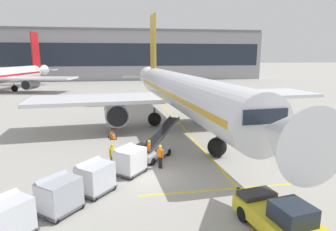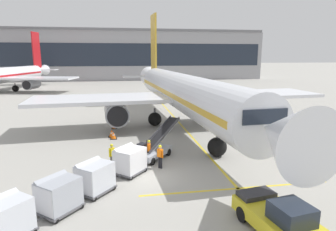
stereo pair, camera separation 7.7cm
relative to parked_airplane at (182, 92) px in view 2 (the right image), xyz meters
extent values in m
plane|color=#9E9B93|center=(-4.90, -13.53, -3.90)|extent=(600.00, 600.00, 0.00)
cylinder|color=silver|center=(0.05, -0.74, 0.11)|extent=(6.09, 32.60, 3.92)
cube|color=gold|center=(0.05, -0.74, 0.11)|extent=(6.04, 31.31, 0.47)
cone|color=silver|center=(1.27, -18.86, 0.11)|extent=(3.98, 4.16, 3.73)
cone|color=silver|center=(-1.25, 18.56, 0.41)|extent=(3.75, 6.49, 3.33)
cube|color=silver|center=(-8.47, -0.50, -0.48)|extent=(15.79, 7.50, 0.36)
cylinder|color=#93969E|center=(-7.29, -1.07, -1.87)|extent=(2.71, 4.37, 2.43)
cylinder|color=black|center=(-7.15, -3.22, -1.87)|extent=(2.07, 0.26, 2.07)
cube|color=silver|center=(8.46, 0.64, -0.48)|extent=(15.79, 7.50, 0.36)
cylinder|color=#93969E|center=(7.37, -0.08, -1.87)|extent=(2.71, 4.37, 2.43)
cylinder|color=black|center=(7.52, -2.23, -1.87)|extent=(2.07, 0.26, 2.07)
cube|color=gold|center=(-1.14, 17.00, 5.76)|extent=(0.54, 3.90, 9.72)
cube|color=silver|center=(-1.12, 16.68, 0.70)|extent=(10.62, 3.29, 0.20)
cube|color=#1E2633|center=(1.08, -16.12, 0.70)|extent=(2.86, 1.95, 0.86)
cylinder|color=#47474C|center=(0.70, -10.44, -2.49)|extent=(0.22, 0.22, 1.27)
sphere|color=black|center=(0.70, -10.44, -3.12)|extent=(1.56, 1.56, 1.56)
cylinder|color=#47474C|center=(-2.99, 0.68, -2.49)|extent=(0.22, 0.22, 1.27)
sphere|color=black|center=(-2.99, 0.68, -3.12)|extent=(1.56, 1.56, 1.56)
cylinder|color=#47474C|center=(2.88, 1.08, -2.49)|extent=(0.22, 0.22, 1.27)
sphere|color=black|center=(2.88, 1.08, -3.12)|extent=(1.56, 1.56, 1.56)
cube|color=#A3A8B2|center=(-4.45, -10.09, -3.40)|extent=(3.40, 3.64, 0.44)
cube|color=black|center=(-5.32, -10.59, -2.83)|extent=(0.81, 0.82, 0.70)
cylinder|color=#333338|center=(-4.89, -10.06, -2.78)|extent=(0.08, 0.08, 0.80)
cube|color=#A3A8B2|center=(-3.66, -9.13, -2.27)|extent=(3.83, 4.38, 1.97)
cube|color=black|center=(-3.66, -9.13, -2.18)|extent=(3.63, 4.18, 1.82)
cube|color=#333338|center=(-3.32, -9.41, -2.15)|extent=(3.13, 3.79, 2.01)
cube|color=#333338|center=(-4.00, -8.85, -2.15)|extent=(3.13, 3.79, 2.01)
cylinder|color=black|center=(-3.13, -9.64, -3.62)|extent=(0.51, 0.56, 0.56)
cylinder|color=black|center=(-4.26, -8.71, -3.62)|extent=(0.51, 0.56, 0.56)
cylinder|color=black|center=(-4.64, -11.48, -3.62)|extent=(0.51, 0.56, 0.56)
cylinder|color=black|center=(-5.78, -10.54, -3.62)|extent=(0.51, 0.56, 0.56)
cube|color=#515156|center=(-6.30, -12.81, -3.69)|extent=(2.51, 2.56, 0.12)
cylinder|color=#4C4C51|center=(-7.17, -13.85, -3.70)|extent=(0.50, 0.58, 0.07)
cube|color=silver|center=(-6.30, -12.81, -2.88)|extent=(2.37, 2.42, 1.50)
cube|color=silver|center=(-6.62, -12.55, -2.36)|extent=(1.81, 1.95, 0.74)
cube|color=silver|center=(-6.92, -13.56, -2.88)|extent=(1.13, 0.94, 1.38)
sphere|color=black|center=(-7.34, -12.99, -3.75)|extent=(0.30, 0.30, 0.30)
sphere|color=black|center=(-6.29, -13.86, -3.75)|extent=(0.30, 0.30, 0.30)
sphere|color=black|center=(-6.31, -11.76, -3.75)|extent=(0.30, 0.30, 0.30)
sphere|color=black|center=(-5.27, -12.64, -3.75)|extent=(0.30, 0.30, 0.30)
cube|color=#515156|center=(-8.42, -15.30, -3.69)|extent=(2.51, 2.56, 0.12)
cylinder|color=#4C4C51|center=(-9.28, -16.34, -3.70)|extent=(0.50, 0.58, 0.07)
cube|color=silver|center=(-8.42, -15.30, -2.88)|extent=(2.37, 2.42, 1.50)
cube|color=silver|center=(-8.74, -15.04, -2.36)|extent=(1.81, 1.95, 0.74)
cube|color=silver|center=(-9.04, -16.04, -2.88)|extent=(1.13, 0.94, 1.38)
sphere|color=black|center=(-9.45, -15.48, -3.75)|extent=(0.30, 0.30, 0.30)
sphere|color=black|center=(-8.41, -16.35, -3.75)|extent=(0.30, 0.30, 0.30)
sphere|color=black|center=(-8.43, -14.25, -3.75)|extent=(0.30, 0.30, 0.30)
sphere|color=black|center=(-7.38, -15.12, -3.75)|extent=(0.30, 0.30, 0.30)
cube|color=#515156|center=(-10.06, -17.23, -3.69)|extent=(2.51, 2.56, 0.12)
cylinder|color=#4C4C51|center=(-10.93, -18.27, -3.70)|extent=(0.50, 0.58, 0.07)
cube|color=#9EA3AD|center=(-10.06, -17.23, -2.88)|extent=(2.37, 2.42, 1.50)
cube|color=#9EA3AD|center=(-10.38, -16.97, -2.36)|extent=(1.81, 1.95, 0.74)
cube|color=silver|center=(-10.68, -17.97, -2.88)|extent=(1.13, 0.94, 1.38)
sphere|color=black|center=(-11.10, -17.41, -3.75)|extent=(0.30, 0.30, 0.30)
sphere|color=black|center=(-10.05, -18.28, -3.75)|extent=(0.30, 0.30, 0.30)
sphere|color=black|center=(-10.08, -16.18, -3.75)|extent=(0.30, 0.30, 0.30)
sphere|color=black|center=(-9.03, -17.05, -3.75)|extent=(0.30, 0.30, 0.30)
cube|color=silver|center=(-11.91, -19.16, -2.88)|extent=(2.37, 2.42, 1.50)
sphere|color=black|center=(-11.92, -18.11, -3.75)|extent=(0.30, 0.30, 0.30)
sphere|color=black|center=(-10.87, -18.98, -3.75)|extent=(0.30, 0.30, 0.30)
cube|color=gold|center=(0.03, -20.78, -3.22)|extent=(2.79, 4.68, 0.70)
cube|color=#1E2633|center=(0.15, -21.54, -2.47)|extent=(1.70, 1.76, 0.80)
cube|color=#28282D|center=(-0.24, -19.15, -2.75)|extent=(1.92, 1.25, 0.24)
cylinder|color=black|center=(0.72, -19.29, -3.52)|extent=(0.40, 0.80, 0.76)
cylinder|color=black|center=(-1.11, -19.59, -3.52)|extent=(0.40, 0.80, 0.76)
cylinder|color=#514C42|center=(-7.61, -11.44, -3.47)|extent=(0.15, 0.15, 0.86)
cylinder|color=#514C42|center=(-7.49, -11.30, -3.47)|extent=(0.15, 0.15, 0.86)
cube|color=yellow|center=(-7.55, -11.37, -2.75)|extent=(0.43, 0.44, 0.58)
cube|color=white|center=(-7.64, -11.29, -2.75)|extent=(0.23, 0.27, 0.08)
sphere|color=tan|center=(-7.55, -11.37, -2.34)|extent=(0.21, 0.21, 0.21)
sphere|color=yellow|center=(-7.55, -11.37, -2.27)|extent=(0.23, 0.23, 0.23)
cylinder|color=yellow|center=(-7.70, -11.56, -2.80)|extent=(0.09, 0.09, 0.56)
cylinder|color=yellow|center=(-7.39, -11.19, -2.80)|extent=(0.09, 0.09, 0.56)
cylinder|color=black|center=(-4.20, -12.12, -3.47)|extent=(0.15, 0.15, 0.86)
cylinder|color=black|center=(-4.08, -12.26, -3.47)|extent=(0.15, 0.15, 0.86)
cube|color=orange|center=(-4.14, -12.19, -2.75)|extent=(0.43, 0.44, 0.58)
cube|color=white|center=(-4.05, -12.11, -2.75)|extent=(0.23, 0.27, 0.08)
sphere|color=beige|center=(-4.14, -12.19, -2.34)|extent=(0.21, 0.21, 0.21)
sphere|color=yellow|center=(-4.14, -12.19, -2.27)|extent=(0.23, 0.23, 0.23)
cylinder|color=orange|center=(-4.30, -12.01, -2.80)|extent=(0.09, 0.09, 0.56)
cylinder|color=orange|center=(-3.99, -12.37, -2.80)|extent=(0.09, 0.09, 0.56)
cylinder|color=#333847|center=(-4.82, -10.94, -3.47)|extent=(0.15, 0.15, 0.86)
cylinder|color=#333847|center=(-4.80, -10.76, -3.47)|extent=(0.15, 0.15, 0.86)
cube|color=orange|center=(-4.81, -10.85, -2.75)|extent=(0.28, 0.41, 0.58)
cube|color=white|center=(-4.93, -10.83, -2.75)|extent=(0.05, 0.34, 0.08)
sphere|color=tan|center=(-4.81, -10.85, -2.34)|extent=(0.21, 0.21, 0.21)
sphere|color=yellow|center=(-4.81, -10.85, -2.27)|extent=(0.23, 0.23, 0.23)
cylinder|color=orange|center=(-4.83, -11.09, -2.80)|extent=(0.09, 0.09, 0.56)
cylinder|color=orange|center=(-4.78, -10.61, -2.80)|extent=(0.09, 0.09, 0.56)
cube|color=black|center=(-7.58, 0.12, -3.88)|extent=(0.65, 0.65, 0.05)
cone|color=orange|center=(-7.58, 0.12, -3.51)|extent=(0.52, 0.52, 0.68)
cylinder|color=white|center=(-7.58, 0.12, -3.48)|extent=(0.28, 0.28, 0.08)
cube|color=black|center=(-7.60, -4.07, -3.88)|extent=(0.63, 0.63, 0.05)
cone|color=orange|center=(-7.60, -4.07, -3.52)|extent=(0.50, 0.50, 0.66)
cylinder|color=white|center=(-7.60, -4.07, -3.49)|extent=(0.28, 0.28, 0.08)
cube|color=black|center=(-7.78, -3.39, -3.88)|extent=(0.68, 0.68, 0.05)
cone|color=orange|center=(-7.78, -3.39, -3.49)|extent=(0.55, 0.55, 0.72)
cylinder|color=white|center=(-7.78, -3.39, -3.46)|extent=(0.30, 0.30, 0.09)
cube|color=yellow|center=(0.08, -0.74, -3.90)|extent=(0.20, 110.00, 0.01)
cube|color=yellow|center=(0.05, -16.18, -3.90)|extent=(12.00, 0.20, 0.01)
cube|color=#939399|center=(-5.43, 70.89, 3.97)|extent=(93.94, 15.44, 15.75)
cube|color=#1E2633|center=(-5.43, 63.12, 4.36)|extent=(91.12, 0.10, 7.09)
cube|color=slate|center=(-5.43, 69.35, 12.19)|extent=(93.00, 13.13, 0.70)
cone|color=silver|center=(-28.99, 55.76, 0.00)|extent=(4.04, 6.05, 2.95)
cube|color=silver|center=(-24.47, 35.84, -0.78)|extent=(16.80, 9.78, 0.36)
cylinder|color=#93969E|center=(-25.90, 35.47, -2.04)|extent=(3.00, 4.67, 2.15)
cylinder|color=black|center=(-26.36, 33.31, -2.04)|extent=(1.81, 0.50, 1.83)
cube|color=red|center=(-29.28, 54.40, 5.41)|extent=(1.10, 3.95, 9.95)
cube|color=silver|center=(-29.34, 54.13, 0.26)|extent=(11.04, 4.83, 0.20)
cylinder|color=#47474C|center=(-30.13, 37.90, -2.59)|extent=(0.22, 0.22, 1.18)
sphere|color=black|center=(-30.13, 37.90, -3.18)|extent=(1.45, 1.45, 1.45)
camera|label=1|loc=(-6.85, -31.55, 4.02)|focal=30.83mm
camera|label=2|loc=(-6.78, -31.56, 4.02)|focal=30.83mm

